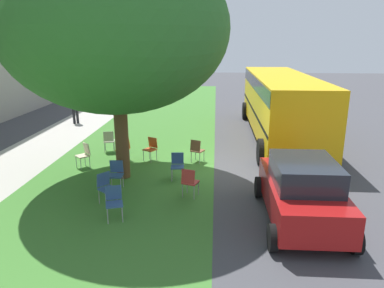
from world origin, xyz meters
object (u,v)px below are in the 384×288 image
chair_2 (151,147)px  chair_8 (109,140)px  chair_4 (177,164)px  school_bus (280,100)px  chair_7 (116,172)px  street_tree (116,29)px  chair_3 (106,186)px  chair_0 (84,153)px  pedestrian_0 (75,107)px  chair_5 (124,148)px  chair_1 (114,200)px  parked_car (302,190)px  chair_6 (190,181)px  chair_9 (197,149)px

chair_2 → chair_8: bearing=63.8°
chair_4 → school_bus: size_ratio=0.08×
chair_2 → chair_7: (-2.76, 0.59, 0.00)m
street_tree → chair_3: size_ratio=8.24×
chair_8 → school_bus: 7.91m
chair_0 → chair_3: bearing=-150.1°
chair_0 → pedestrian_0: (6.93, 2.98, 0.41)m
chair_3 → chair_4: 2.65m
chair_0 → chair_5: 1.48m
chair_3 → chair_4: size_ratio=1.00×
chair_3 → chair_5: (3.65, 0.40, 0.00)m
chair_1 → school_bus: size_ratio=0.08×
street_tree → pedestrian_0: street_tree is taller
chair_0 → chair_2: same height
chair_1 → parked_car: 4.68m
chair_3 → chair_6: same height
chair_9 → chair_7: bearing=138.3°
chair_5 → chair_8: 1.40m
street_tree → pedestrian_0: 9.80m
street_tree → chair_1: size_ratio=8.24×
chair_2 → pedestrian_0: pedestrian_0 is taller
chair_0 → chair_5: bearing=-58.0°
chair_1 → school_bus: school_bus is taller
chair_6 → chair_8: 5.52m
chair_5 → pedestrian_0: bearing=34.6°
chair_2 → chair_7: same height
chair_8 → pedestrian_0: (5.07, 3.34, 0.41)m
chair_6 → pedestrian_0: 11.58m
chair_0 → pedestrian_0: bearing=23.3°
chair_2 → chair_8: same height
street_tree → chair_9: 5.08m
chair_8 → chair_9: (-1.07, -3.62, 0.00)m
street_tree → chair_8: (2.71, 1.27, -4.20)m
school_bus → chair_3: bearing=141.9°
chair_3 → pedestrian_0: bearing=25.3°
chair_6 → school_bus: 8.09m
chair_0 → parked_car: parked_car is taller
chair_2 → chair_9: bearing=-94.7°
chair_1 → chair_2: same height
chair_1 → chair_5: same height
chair_8 → school_bus: bearing=-68.3°
chair_3 → parked_car: bearing=-98.1°
chair_7 → school_bus: bearing=-42.2°
street_tree → chair_7: (-0.98, -0.03, -4.20)m
chair_6 → chair_7: size_ratio=1.00×
chair_6 → school_bus: bearing=-27.4°
chair_2 → street_tree: bearing=160.7°
chair_3 → school_bus: bearing=-38.1°
chair_4 → pedestrian_0: 10.15m
chair_3 → street_tree: bearing=0.7°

